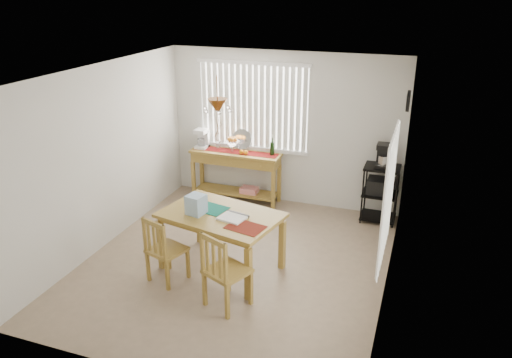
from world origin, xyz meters
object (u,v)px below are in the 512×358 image
at_px(cart_items, 384,156).
at_px(chair_left, 164,250).
at_px(wire_cart, 380,188).
at_px(sideboard, 236,164).
at_px(chair_right, 224,271).
at_px(dining_table, 221,220).

relative_size(cart_items, chair_left, 0.42).
relative_size(wire_cart, cart_items, 2.43).
xyz_separation_m(sideboard, chair_right, (1.02, -2.97, -0.19)).
xyz_separation_m(wire_cart, chair_left, (-2.37, -2.70, -0.11)).
xyz_separation_m(cart_items, chair_right, (-1.44, -2.96, -0.62)).
height_order(dining_table, chair_left, chair_left).
distance_m(dining_table, chair_right, 0.90).
xyz_separation_m(sideboard, dining_table, (0.65, -2.19, 0.05)).
bearing_deg(chair_left, cart_items, 48.78).
relative_size(sideboard, chair_left, 1.74).
distance_m(wire_cart, chair_left, 3.60).
height_order(sideboard, chair_left, chair_left).
relative_size(sideboard, cart_items, 4.14).
distance_m(dining_table, chair_left, 0.81).
height_order(sideboard, cart_items, cart_items).
height_order(sideboard, dining_table, sideboard).
bearing_deg(chair_right, cart_items, 64.07).
distance_m(sideboard, wire_cart, 2.47).
distance_m(cart_items, chair_left, 3.66).
relative_size(wire_cart, chair_left, 1.02).
bearing_deg(chair_left, wire_cart, 48.67).
bearing_deg(sideboard, wire_cart, -0.37).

